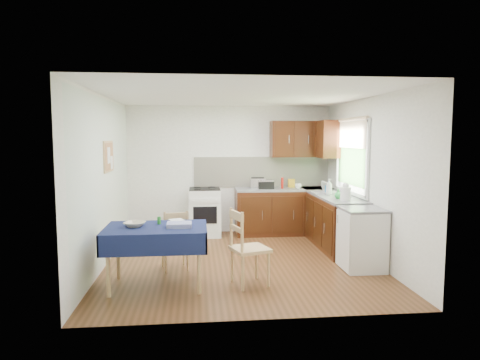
{
  "coord_description": "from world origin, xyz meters",
  "views": [
    {
      "loc": [
        -0.64,
        -6.33,
        1.9
      ],
      "look_at": [
        0.03,
        0.27,
        1.22
      ],
      "focal_mm": 32.0,
      "sensor_mm": 36.0,
      "label": 1
    }
  ],
  "objects": [
    {
      "name": "wall_left",
      "position": [
        -2.0,
        0.0,
        1.25
      ],
      "size": [
        0.02,
        4.2,
        2.5
      ],
      "primitive_type": "cube",
      "color": "silver",
      "rests_on": "ground"
    },
    {
      "name": "floor",
      "position": [
        0.0,
        0.0,
        0.0
      ],
      "size": [
        4.2,
        4.2,
        0.0
      ],
      "primitive_type": "plane",
      "color": "#482A13",
      "rests_on": "ground"
    },
    {
      "name": "soap_bottle_a",
      "position": [
        1.6,
        0.73,
        1.04
      ],
      "size": [
        0.15,
        0.15,
        0.28
      ],
      "primitive_type": "imported",
      "rotation": [
        0.0,
        0.0,
        0.51
      ],
      "color": "white",
      "rests_on": "worktop_right"
    },
    {
      "name": "fridge",
      "position": [
        1.7,
        -0.55,
        0.44
      ],
      "size": [
        0.58,
        0.6,
        0.89
      ],
      "color": "white",
      "rests_on": "ground"
    },
    {
      "name": "upper_cabinets",
      "position": [
        1.52,
        1.8,
        1.85
      ],
      "size": [
        1.2,
        0.85,
        0.7
      ],
      "color": "#321008",
      "rests_on": "wall_back"
    },
    {
      "name": "book",
      "position": [
        -1.0,
        -0.68,
        0.78
      ],
      "size": [
        0.25,
        0.29,
        0.02
      ],
      "primitive_type": "imported",
      "rotation": [
        0.0,
        0.0,
        0.35
      ],
      "color": "white",
      "rests_on": "dining_table"
    },
    {
      "name": "chair_far",
      "position": [
        -0.96,
        -0.32,
        0.46
      ],
      "size": [
        0.45,
        0.45,
        0.87
      ],
      "rotation": [
        0.0,
        0.0,
        3.35
      ],
      "color": "tan",
      "rests_on": "ground"
    },
    {
      "name": "toaster",
      "position": [
        0.52,
        1.79,
        1.0
      ],
      "size": [
        0.29,
        0.18,
        0.22
      ],
      "rotation": [
        0.0,
        0.0,
        0.32
      ],
      "color": "silver",
      "rests_on": "worktop_back"
    },
    {
      "name": "corkboard",
      "position": [
        -1.97,
        0.3,
        1.6
      ],
      "size": [
        0.04,
        0.62,
        0.47
      ],
      "color": "tan",
      "rests_on": "wall_left"
    },
    {
      "name": "plate_bowl",
      "position": [
        -1.43,
        -0.94,
        0.8
      ],
      "size": [
        0.33,
        0.33,
        0.06
      ],
      "primitive_type": "imported",
      "rotation": [
        0.0,
        0.0,
        -0.38
      ],
      "color": "beige",
      "rests_on": "dining_table"
    },
    {
      "name": "kettle",
      "position": [
        1.69,
        0.14,
        1.02
      ],
      "size": [
        0.17,
        0.17,
        0.28
      ],
      "color": "white",
      "rests_on": "worktop_right"
    },
    {
      "name": "worktop_right",
      "position": [
        1.7,
        0.65,
        0.88
      ],
      "size": [
        0.6,
        1.7,
        0.04
      ],
      "primitive_type": "cube",
      "color": "slate",
      "rests_on": "base_cabinets"
    },
    {
      "name": "yellow_packet",
      "position": [
        1.22,
        1.94,
        0.98
      ],
      "size": [
        0.14,
        0.11,
        0.16
      ],
      "primitive_type": "cube",
      "rotation": [
        0.0,
        0.0,
        -0.31
      ],
      "color": "yellow",
      "rests_on": "worktop_back"
    },
    {
      "name": "sauce_bottle",
      "position": [
        0.99,
        1.74,
        1.01
      ],
      "size": [
        0.05,
        0.05,
        0.22
      ],
      "primitive_type": "cylinder",
      "color": "#B0160E",
      "rests_on": "worktop_back"
    },
    {
      "name": "soap_bottle_b",
      "position": [
        1.67,
        0.97,
        1.01
      ],
      "size": [
        0.14,
        0.14,
        0.21
      ],
      "primitive_type": "imported",
      "rotation": [
        0.0,
        0.0,
        2.52
      ],
      "color": "#217DC3",
      "rests_on": "worktop_right"
    },
    {
      "name": "wall_front",
      "position": [
        0.0,
        -2.1,
        1.25
      ],
      "size": [
        4.0,
        0.02,
        2.5
      ],
      "primitive_type": "cube",
      "color": "silver",
      "rests_on": "ground"
    },
    {
      "name": "stove",
      "position": [
        -0.5,
        1.8,
        0.46
      ],
      "size": [
        0.6,
        0.61,
        0.92
      ],
      "color": "white",
      "rests_on": "ground"
    },
    {
      "name": "splashback",
      "position": [
        0.65,
        2.08,
        1.2
      ],
      "size": [
        2.7,
        0.02,
        0.6
      ],
      "primitive_type": "cube",
      "color": "#F3E8CE",
      "rests_on": "wall_back"
    },
    {
      "name": "dish_rack",
      "position": [
        1.63,
        1.01,
        0.92
      ],
      "size": [
        0.44,
        0.34,
        0.21
      ],
      "rotation": [
        0.0,
        0.0,
        -0.37
      ],
      "color": "gray",
      "rests_on": "worktop_right"
    },
    {
      "name": "base_cabinets",
      "position": [
        1.36,
        1.26,
        0.43
      ],
      "size": [
        1.9,
        2.3,
        0.86
      ],
      "color": "#321008",
      "rests_on": "ground"
    },
    {
      "name": "soap_bottle_c",
      "position": [
        1.63,
        0.32,
        0.98
      ],
      "size": [
        0.16,
        0.16,
        0.15
      ],
      "primitive_type": "imported",
      "rotation": [
        0.0,
        0.0,
        3.73
      ],
      "color": "green",
      "rests_on": "worktop_right"
    },
    {
      "name": "chair_near",
      "position": [
        -0.03,
        -1.04,
        0.52
      ],
      "size": [
        0.55,
        0.55,
        0.99
      ],
      "rotation": [
        0.0,
        0.0,
        1.88
      ],
      "color": "tan",
      "rests_on": "ground"
    },
    {
      "name": "ceiling",
      "position": [
        0.0,
        0.0,
        2.5
      ],
      "size": [
        4.0,
        4.2,
        0.02
      ],
      "primitive_type": "cube",
      "color": "white",
      "rests_on": "wall_back"
    },
    {
      "name": "tea_towel",
      "position": [
        -0.87,
        -1.0,
        0.8
      ],
      "size": [
        0.31,
        0.25,
        0.05
      ],
      "primitive_type": "cube",
      "rotation": [
        0.0,
        0.0,
        0.01
      ],
      "color": "#2A359A",
      "rests_on": "dining_table"
    },
    {
      "name": "window",
      "position": [
        1.97,
        0.7,
        1.65
      ],
      "size": [
        0.04,
        1.48,
        1.26
      ],
      "color": "#295021",
      "rests_on": "wall_right"
    },
    {
      "name": "worktop_back",
      "position": [
        1.05,
        1.8,
        0.88
      ],
      "size": [
        1.9,
        0.6,
        0.04
      ],
      "primitive_type": "cube",
      "color": "slate",
      "rests_on": "base_cabinets"
    },
    {
      "name": "sandwich_press",
      "position": [
        0.67,
        1.77,
        0.99
      ],
      "size": [
        0.3,
        0.26,
        0.17
      ],
      "rotation": [
        0.0,
        0.0,
        0.29
      ],
      "color": "black",
      "rests_on": "worktop_back"
    },
    {
      "name": "spice_jar",
      "position": [
        -1.14,
        -0.8,
        0.82
      ],
      "size": [
        0.05,
        0.05,
        0.1
      ],
      "primitive_type": "cylinder",
      "color": "#258928",
      "rests_on": "dining_table"
    },
    {
      "name": "wall_right",
      "position": [
        2.0,
        0.0,
        1.25
      ],
      "size": [
        0.02,
        4.2,
        2.5
      ],
      "primitive_type": "cube",
      "color": "silver",
      "rests_on": "ground"
    },
    {
      "name": "dining_table",
      "position": [
        -1.16,
        -0.96,
        0.66
      ],
      "size": [
        1.27,
        0.86,
        0.77
      ],
      "rotation": [
        0.0,
        0.0,
        0.21
      ],
      "color": "#0E1739",
      "rests_on": "ground"
    },
    {
      "name": "worktop_corner",
      "position": [
        1.7,
        1.8,
        0.88
      ],
      "size": [
        0.6,
        0.6,
        0.04
      ],
      "primitive_type": "cube",
      "color": "slate",
      "rests_on": "base_cabinets"
    },
    {
      "name": "wall_back",
      "position": [
        0.0,
        2.1,
        1.25
      ],
      "size": [
        4.0,
        0.02,
        2.5
      ],
      "primitive_type": "cube",
      "color": "silver",
      "rests_on": "ground"
    },
    {
      "name": "cup",
      "position": [
        1.3,
        1.7,
        0.95
      ],
      "size": [
        0.15,
        0.15,
        0.1
      ],
      "primitive_type": "imported",
      "rotation": [
        0.0,
        0.0,
        -0.26
      ],
      "color": "white",
      "rests_on": "worktop_back"
    }
  ]
}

